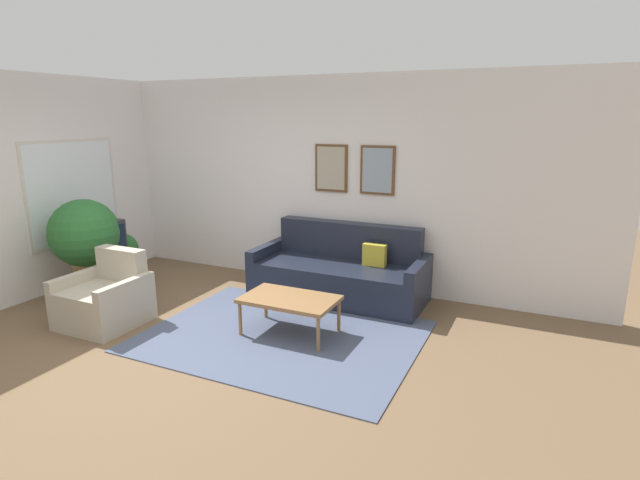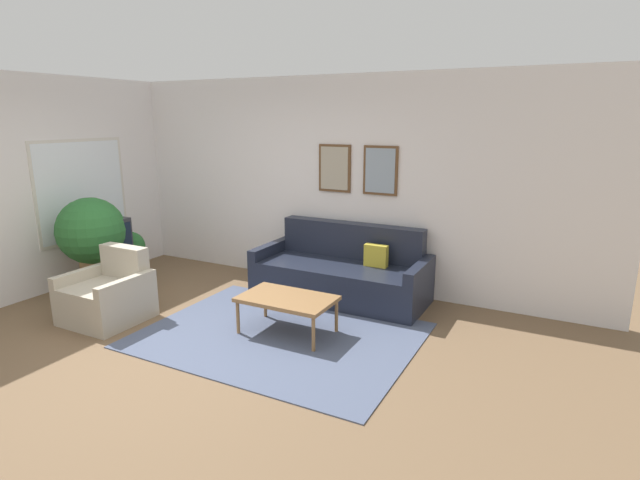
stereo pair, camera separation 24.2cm
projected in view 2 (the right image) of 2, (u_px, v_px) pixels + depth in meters
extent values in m
plane|color=brown|center=(170.00, 347.00, 4.87)|extent=(16.00, 16.00, 0.00)
cube|color=#4C5670|center=(279.00, 335.00, 5.12)|extent=(2.73, 2.06, 0.01)
cube|color=silver|center=(297.00, 181.00, 6.71)|extent=(8.00, 0.06, 2.70)
cube|color=brown|center=(335.00, 168.00, 6.36)|extent=(0.44, 0.03, 0.60)
cube|color=#A89E89|center=(334.00, 168.00, 6.34)|extent=(0.38, 0.01, 0.54)
cube|color=brown|center=(380.00, 171.00, 6.08)|extent=(0.44, 0.03, 0.60)
cube|color=#8999A8|center=(380.00, 171.00, 6.07)|extent=(0.38, 0.01, 0.54)
cube|color=silver|center=(43.00, 186.00, 6.20)|extent=(0.06, 8.00, 2.70)
cube|color=beige|center=(82.00, 190.00, 6.65)|extent=(0.02, 1.37, 1.35)
cube|color=white|center=(82.00, 190.00, 6.65)|extent=(0.02, 1.29, 1.27)
cube|color=#1E2333|center=(340.00, 281.00, 6.13)|extent=(1.87, 0.90, 0.44)
cube|color=#1E2333|center=(352.00, 240.00, 6.32)|extent=(1.87, 0.20, 0.45)
cube|color=#1E2333|center=(271.00, 265.00, 6.56)|extent=(0.12, 0.90, 0.58)
cube|color=#1E2333|center=(419.00, 288.00, 5.67)|extent=(0.12, 0.90, 0.58)
cube|color=gold|center=(376.00, 256.00, 5.95)|extent=(0.28, 0.10, 0.28)
cube|color=olive|center=(287.00, 299.00, 5.09)|extent=(0.96, 0.58, 0.04)
cylinder|color=olive|center=(238.00, 318.00, 5.12)|extent=(0.04, 0.04, 0.36)
cylinder|color=olive|center=(313.00, 335.00, 4.73)|extent=(0.04, 0.04, 0.36)
cylinder|color=olive|center=(265.00, 302.00, 5.55)|extent=(0.04, 0.04, 0.36)
cylinder|color=olive|center=(336.00, 316.00, 5.16)|extent=(0.04, 0.04, 0.36)
cube|color=#A87F51|center=(112.00, 269.00, 6.50)|extent=(0.64, 0.48, 0.52)
cube|color=#2D2D33|center=(109.00, 234.00, 6.38)|extent=(0.55, 0.28, 0.42)
cube|color=#192333|center=(124.00, 236.00, 6.26)|extent=(0.01, 0.23, 0.33)
cube|color=#B2A893|center=(106.00, 302.00, 5.47)|extent=(0.60, 0.76, 0.42)
cube|color=#B2A893|center=(125.00, 262.00, 5.63)|extent=(0.60, 0.16, 0.36)
cube|color=#B2A893|center=(84.00, 292.00, 5.61)|extent=(0.09, 0.76, 0.54)
cube|color=#B2A893|center=(128.00, 303.00, 5.30)|extent=(0.09, 0.76, 0.54)
cylinder|color=#935638|center=(97.00, 284.00, 6.37)|extent=(0.22, 0.22, 0.21)
cylinder|color=#51381E|center=(95.00, 267.00, 6.32)|extent=(0.04, 0.04, 0.25)
sphere|color=#28662D|center=(91.00, 231.00, 6.20)|extent=(0.83, 0.83, 0.83)
cylinder|color=beige|center=(133.00, 272.00, 6.98)|extent=(0.23, 0.23, 0.16)
cylinder|color=#51381E|center=(132.00, 262.00, 6.95)|extent=(0.04, 0.04, 0.12)
sphere|color=#28662D|center=(130.00, 246.00, 6.90)|extent=(0.40, 0.40, 0.40)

